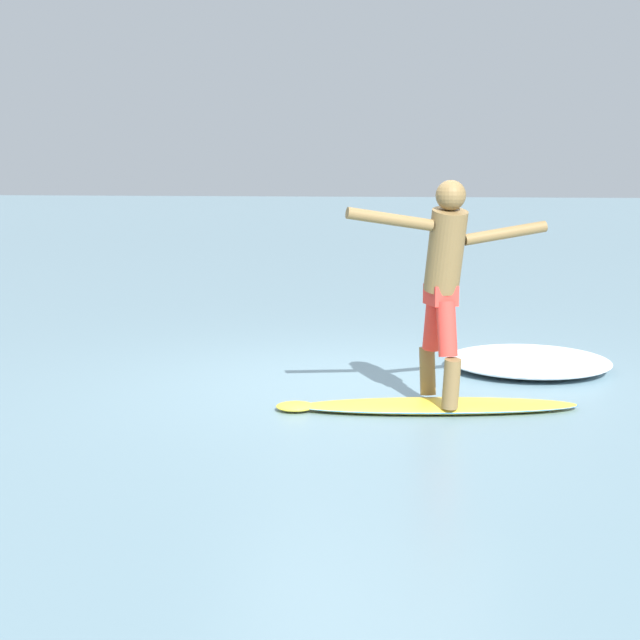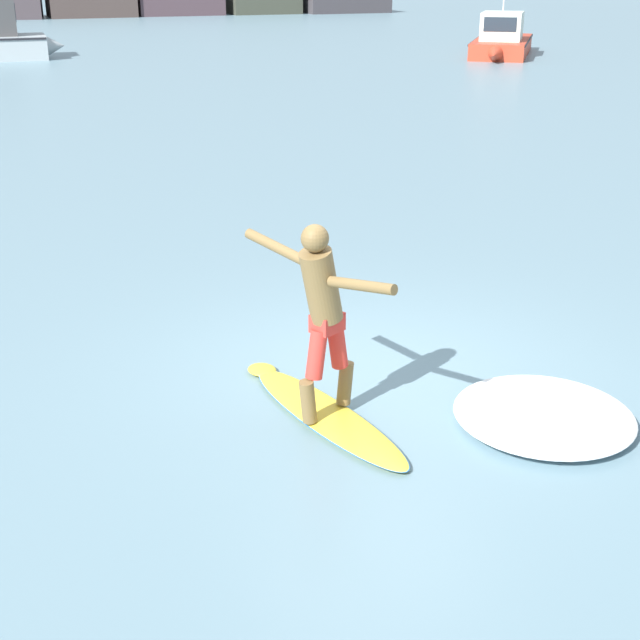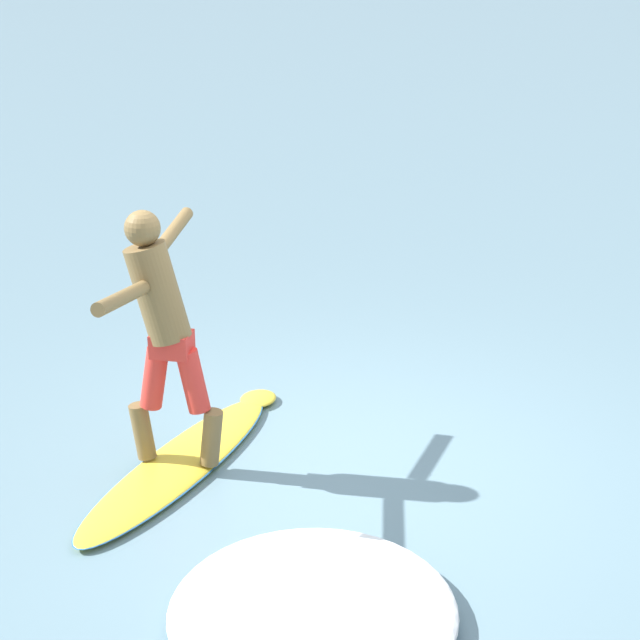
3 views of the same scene
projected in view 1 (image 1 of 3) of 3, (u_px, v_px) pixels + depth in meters
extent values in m
plane|color=slate|center=(363.00, 383.00, 8.18)|extent=(200.00, 200.00, 0.00)
ellipsoid|color=yellow|center=(438.00, 406.00, 7.21)|extent=(1.09, 2.32, 0.08)
ellipsoid|color=yellow|center=(295.00, 406.00, 7.19)|extent=(0.35, 0.38, 0.06)
ellipsoid|color=#2870B2|center=(438.00, 406.00, 7.21)|extent=(1.11, 2.34, 0.03)
cone|color=black|center=(552.00, 417.00, 7.25)|extent=(0.06, 0.06, 0.14)
cone|color=black|center=(529.00, 413.00, 7.38)|extent=(0.06, 0.06, 0.14)
cone|color=black|center=(537.00, 422.00, 7.11)|extent=(0.06, 0.06, 0.14)
cylinder|color=brown|center=(451.00, 384.00, 6.94)|extent=(0.22, 0.20, 0.41)
cylinder|color=red|center=(447.00, 329.00, 6.98)|extent=(0.27, 0.24, 0.45)
cylinder|color=brown|center=(427.00, 371.00, 7.41)|extent=(0.22, 0.20, 0.41)
cylinder|color=red|center=(434.00, 324.00, 7.24)|extent=(0.27, 0.24, 0.45)
cube|color=red|center=(441.00, 295.00, 7.07)|extent=(0.33, 0.30, 0.16)
cylinder|color=brown|center=(446.00, 251.00, 6.95)|extent=(0.51, 0.45, 0.70)
sphere|color=brown|center=(451.00, 195.00, 6.81)|extent=(0.23, 0.23, 0.23)
cylinder|color=brown|center=(505.00, 233.00, 7.00)|extent=(0.42, 0.64, 0.21)
cylinder|color=brown|center=(390.00, 219.00, 6.73)|extent=(0.42, 0.64, 0.20)
ellipsoid|color=white|center=(528.00, 361.00, 8.78)|extent=(2.11, 2.13, 0.17)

